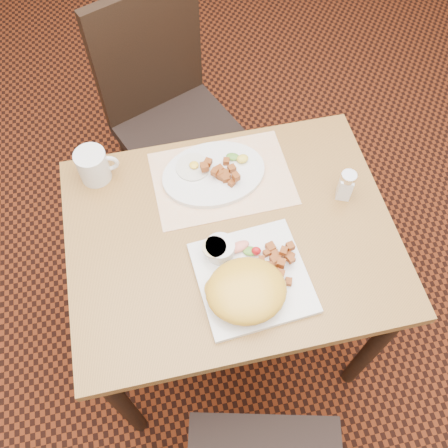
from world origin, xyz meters
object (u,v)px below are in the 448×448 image
(chair_far, at_px, (169,108))
(salt_shaker, at_px, (346,185))
(coffee_mug, at_px, (94,166))
(table, at_px, (231,252))
(plate_square, at_px, (252,278))
(plate_oval, at_px, (214,174))

(chair_far, bearing_deg, salt_shaker, 101.21)
(salt_shaker, height_order, coffee_mug, coffee_mug)
(table, bearing_deg, coffee_mug, 141.34)
(plate_square, relative_size, plate_oval, 0.92)
(plate_oval, bearing_deg, coffee_mug, 167.60)
(chair_far, bearing_deg, plate_oval, 76.39)
(chair_far, height_order, plate_oval, chair_far)
(table, distance_m, coffee_mug, 0.47)
(coffee_mug, bearing_deg, plate_square, -48.91)
(plate_square, xyz_separation_m, salt_shaker, (0.32, 0.20, 0.04))
(table, bearing_deg, chair_far, 96.56)
(chair_far, xyz_separation_m, salt_shaker, (0.42, -0.64, 0.26))
(salt_shaker, xyz_separation_m, coffee_mug, (-0.68, 0.22, -0.00))
(chair_far, xyz_separation_m, plate_square, (0.10, -0.84, 0.22))
(salt_shaker, bearing_deg, chair_far, 123.16)
(plate_oval, bearing_deg, chair_far, 98.34)
(table, bearing_deg, plate_oval, 92.08)
(plate_square, bearing_deg, chair_far, 96.99)
(salt_shaker, bearing_deg, coffee_mug, 162.13)
(table, relative_size, salt_shaker, 9.00)
(table, height_order, coffee_mug, coffee_mug)
(salt_shaker, relative_size, coffee_mug, 0.83)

